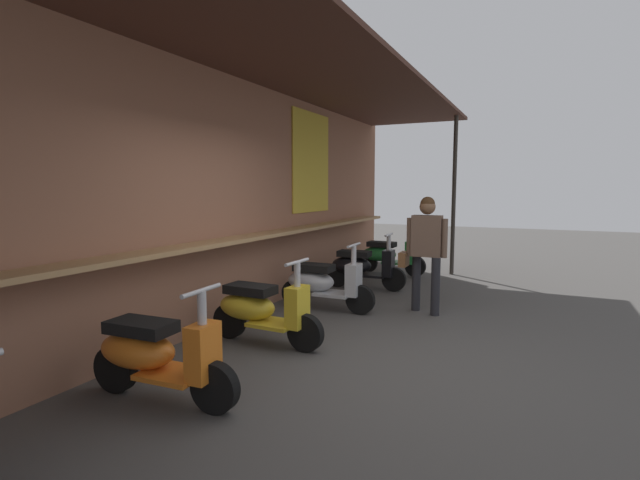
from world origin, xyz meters
TOP-DOWN VIEW (x-y plane):
  - ground_plane at (0.00, 0.00)m, footprint 34.88×34.88m
  - market_stall_facade at (0.00, 1.86)m, footprint 12.46×2.34m
  - scooter_orange at (-1.55, 1.08)m, footprint 0.48×1.40m
  - scooter_yellow at (0.01, 1.08)m, footprint 0.46×1.40m
  - scooter_silver at (1.61, 1.08)m, footprint 0.46×1.40m
  - scooter_black at (3.18, 1.08)m, footprint 0.48×1.40m
  - scooter_green at (4.68, 1.08)m, footprint 0.46×1.40m
  - shopper_with_handbag at (2.09, -0.27)m, footprint 0.29×0.64m

SIDE VIEW (x-z plane):
  - ground_plane at x=0.00m, z-range 0.00..0.00m
  - scooter_orange at x=-1.55m, z-range -0.10..0.87m
  - scooter_yellow at x=0.01m, z-range -0.10..0.87m
  - scooter_silver at x=1.61m, z-range -0.10..0.87m
  - scooter_black at x=3.18m, z-range -0.10..0.87m
  - scooter_green at x=4.68m, z-range -0.10..0.87m
  - shopper_with_handbag at x=2.09m, z-range 0.17..1.77m
  - market_stall_facade at x=0.00m, z-range 0.19..3.40m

